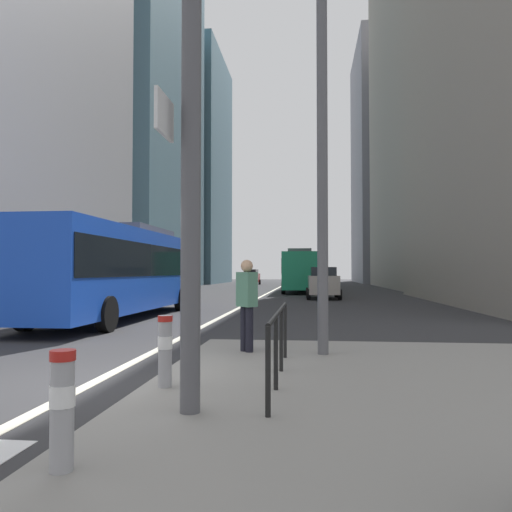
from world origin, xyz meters
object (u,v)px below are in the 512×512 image
at_px(street_lamp_post, 322,80).
at_px(bollard_left, 62,404).
at_px(car_receding_near, 323,283).
at_px(bollard_right, 165,347).
at_px(city_bus_red_distant, 306,270).
at_px(car_oncoming_mid, 251,277).
at_px(city_bus_blue_oncoming, 120,267).
at_px(city_bus_red_receding, 300,270).
at_px(pedestrian_waiting, 247,300).

height_order(street_lamp_post, bollard_left, street_lamp_post).
bearing_deg(car_receding_near, bollard_right, -96.31).
height_order(city_bus_red_distant, car_oncoming_mid, city_bus_red_distant).
xyz_separation_m(city_bus_blue_oncoming, bollard_right, (4.84, -10.65, -1.16)).
height_order(car_oncoming_mid, street_lamp_post, street_lamp_post).
relative_size(city_bus_red_distant, street_lamp_post, 1.38).
distance_m(city_bus_blue_oncoming, city_bus_red_distant, 41.41).
xyz_separation_m(city_bus_blue_oncoming, car_oncoming_mid, (-0.61, 44.85, -0.85)).
xyz_separation_m(city_bus_red_receding, car_oncoming_mid, (-6.58, 21.17, -0.85)).
distance_m(city_bus_red_distant, car_oncoming_mid, 7.93).
xyz_separation_m(car_oncoming_mid, car_receding_near, (8.16, -31.03, 0.00)).
bearing_deg(city_bus_red_distant, city_bus_blue_oncoming, -98.66).
height_order(city_bus_red_receding, pedestrian_waiting, city_bus_red_receding).
height_order(city_bus_red_receding, car_receding_near, city_bus_red_receding).
bearing_deg(car_oncoming_mid, pedestrian_waiting, -83.30).
bearing_deg(car_receding_near, city_bus_blue_oncoming, -118.66).
distance_m(city_bus_red_receding, car_receding_near, 10.03).
height_order(city_bus_blue_oncoming, bollard_right, city_bus_blue_oncoming).
height_order(city_bus_blue_oncoming, pedestrian_waiting, city_bus_blue_oncoming).
relative_size(bollard_left, bollard_right, 0.98).
relative_size(city_bus_red_distant, car_oncoming_mid, 2.57).
relative_size(car_oncoming_mid, bollard_right, 4.55).
bearing_deg(city_bus_red_receding, bollard_right, -91.87).
bearing_deg(city_bus_blue_oncoming, car_receding_near, 61.34).
bearing_deg(street_lamp_post, bollard_right, -127.08).
relative_size(car_oncoming_mid, pedestrian_waiting, 2.45).
height_order(car_oncoming_mid, car_receding_near, same).
distance_m(city_bus_red_distant, bollard_right, 51.63).
distance_m(car_oncoming_mid, car_receding_near, 32.09).
bearing_deg(car_receding_near, city_bus_red_receding, 99.13).
distance_m(city_bus_red_receding, bollard_left, 37.16).
distance_m(city_bus_red_receding, street_lamp_post, 31.69).
bearing_deg(street_lamp_post, city_bus_blue_oncoming, 131.86).
xyz_separation_m(car_receding_near, pedestrian_waiting, (-1.99, -21.48, 0.14)).
bearing_deg(city_bus_red_distant, pedestrian_waiting, -90.80).
xyz_separation_m(bollard_left, bollard_right, (-0.02, 2.79, 0.01)).
xyz_separation_m(city_bus_red_distant, car_receding_near, (1.31, -27.12, -0.85)).
distance_m(street_lamp_post, bollard_left, 7.60).
bearing_deg(city_bus_red_distant, bollard_right, -91.55).
bearing_deg(street_lamp_post, car_receding_near, 88.53).
bearing_deg(bollard_left, city_bus_red_receding, 88.30).
distance_m(city_bus_blue_oncoming, bollard_left, 14.35).
xyz_separation_m(city_bus_blue_oncoming, bollard_left, (4.86, -13.45, -1.18)).
bearing_deg(pedestrian_waiting, bollard_left, -96.85).
bearing_deg(city_bus_red_distant, car_oncoming_mid, 150.31).
distance_m(city_bus_blue_oncoming, city_bus_red_receding, 24.42).
xyz_separation_m(city_bus_red_receding, car_receding_near, (1.59, -9.86, -0.85)).
distance_m(city_bus_red_distant, street_lamp_post, 48.87).
bearing_deg(car_oncoming_mid, car_receding_near, -75.26).
bearing_deg(bollard_right, street_lamp_post, 52.92).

